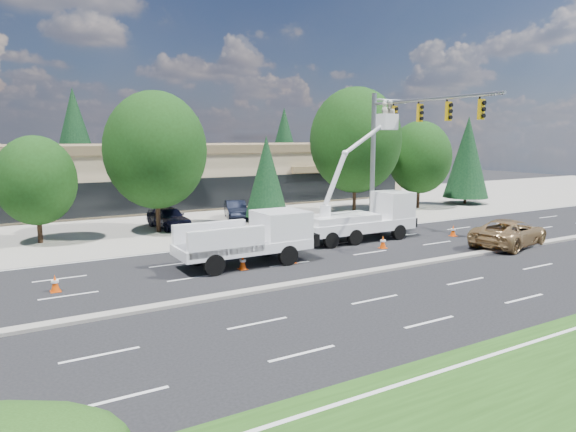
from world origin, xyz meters
TOP-DOWN VIEW (x-y plane):
  - ground at (0.00, 0.00)m, footprint 140.00×140.00m
  - concrete_apron at (0.00, 20.00)m, footprint 140.00×22.00m
  - road_median at (0.00, 0.00)m, footprint 120.00×0.55m
  - strip_mall at (0.00, 29.97)m, footprint 50.40×15.40m
  - tree_front_c at (-10.00, 15.00)m, footprint 4.50×4.50m
  - tree_front_d at (-3.00, 15.00)m, footprint 6.53×6.53m
  - tree_front_e at (5.00, 15.00)m, footprint 3.17×3.17m
  - tree_front_f at (13.00, 15.00)m, footprint 7.26×7.26m
  - tree_front_g at (20.00, 15.00)m, footprint 5.44×5.44m
  - tree_front_h at (26.00, 15.00)m, footprint 4.08×4.08m
  - tree_back_b at (-4.00, 42.00)m, footprint 5.79×5.79m
  - tree_back_c at (10.00, 42.00)m, footprint 4.43×4.43m
  - tree_back_d at (22.00, 42.00)m, footprint 5.10×5.10m
  - signal_mast at (10.03, 7.04)m, footprint 2.76×10.16m
  - utility_pickup at (-1.51, 4.20)m, footprint 6.53×2.62m
  - bucket_truck at (7.11, 6.19)m, footprint 7.35×2.44m
  - traffic_cone_a at (-10.38, 4.06)m, footprint 0.40×0.40m
  - traffic_cone_b at (-2.40, 3.45)m, footprint 0.40×0.40m
  - traffic_cone_c at (0.21, 3.37)m, footprint 0.40×0.40m
  - traffic_cone_d at (6.35, 3.74)m, footprint 0.40×0.40m
  - traffic_cone_e at (12.50, 4.27)m, footprint 0.40×0.40m
  - minivan at (12.94, 0.60)m, footprint 5.99×3.75m
  - parked_car_west at (-2.00, 16.00)m, footprint 2.23×4.58m
  - parked_car_east at (3.67, 17.51)m, footprint 2.71×4.45m

SIDE VIEW (x-z plane):
  - ground at x=0.00m, z-range 0.00..0.00m
  - concrete_apron at x=0.00m, z-range 0.00..0.01m
  - road_median at x=0.00m, z-range 0.00..0.12m
  - traffic_cone_a at x=-10.38m, z-range -0.01..0.69m
  - traffic_cone_b at x=-2.40m, z-range -0.01..0.69m
  - traffic_cone_c at x=0.21m, z-range -0.01..0.69m
  - traffic_cone_d at x=6.35m, z-range -0.01..0.69m
  - traffic_cone_e at x=12.50m, z-range -0.01..0.69m
  - parked_car_east at x=3.67m, z-range 0.00..1.38m
  - parked_car_west at x=-2.00m, z-range 0.00..1.51m
  - minivan at x=12.94m, z-range 0.00..1.55m
  - utility_pickup at x=-1.51m, z-range -0.22..2.28m
  - bucket_truck at x=7.11m, z-range -2.38..5.93m
  - strip_mall at x=0.00m, z-range 0.08..5.58m
  - tree_front_e at x=5.00m, z-range 0.23..6.47m
  - tree_front_c at x=-10.00m, z-range 0.53..6.77m
  - tree_front_h at x=26.00m, z-range 0.29..8.34m
  - tree_front_g at x=20.00m, z-range 0.64..8.20m
  - tree_back_c at x=10.00m, z-range 0.32..9.05m
  - tree_front_d at x=-3.00m, z-range 0.77..9.84m
  - tree_back_d at x=22.00m, z-range 0.37..10.41m
  - tree_front_f at x=13.00m, z-range 0.86..10.93m
  - signal_mast at x=10.03m, z-range 1.56..10.56m
  - tree_back_b at x=-4.00m, z-range 0.42..11.83m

